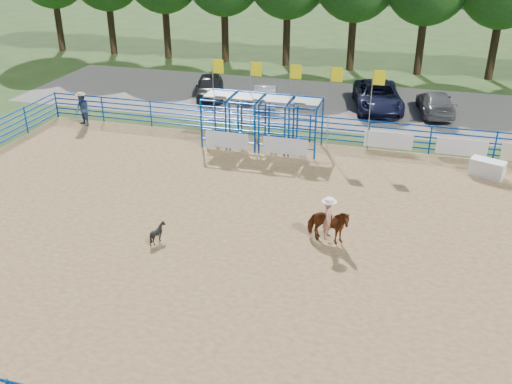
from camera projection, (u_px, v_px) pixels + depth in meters
ground at (258, 236)px, 21.17m from camera, size 120.00×120.00×0.00m
arena_dirt at (258, 236)px, 21.17m from camera, size 30.00×20.00×0.02m
gravel_strip at (331, 104)px, 35.85m from camera, size 40.00×10.00×0.01m
announcer_table at (487, 168)px, 25.74m from camera, size 1.64×1.18×0.79m
horse_and_rider at (328, 221)px, 20.38m from camera, size 1.71×0.95×2.50m
calf at (158, 233)px, 20.60m from camera, size 0.88×0.85×0.73m
spectator_cowboy at (83, 109)px, 31.72m from camera, size 1.11×1.04×1.88m
car_a at (210, 87)px, 36.71m from camera, size 2.96×4.58×1.45m
car_b at (265, 95)px, 35.35m from camera, size 2.11×4.04×1.27m
car_c at (378, 96)px, 34.50m from camera, size 3.72×6.18×1.60m
car_d at (436, 103)px, 33.74m from camera, size 2.48×4.77×1.32m
perimeter_fence at (258, 218)px, 20.84m from camera, size 30.10×20.10×1.50m
chute_assembly at (269, 123)px, 28.72m from camera, size 19.32×2.41×4.20m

